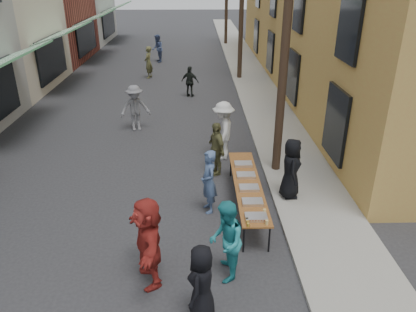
{
  "coord_description": "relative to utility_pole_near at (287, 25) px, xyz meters",
  "views": [
    {
      "loc": [
        1.81,
        -8.56,
        5.91
      ],
      "look_at": [
        2.08,
        1.4,
        1.3
      ],
      "focal_mm": 35.0,
      "sensor_mm": 36.0,
      "label": 1
    }
  ],
  "objects": [
    {
      "name": "serving_table",
      "position": [
        -1.18,
        -2.18,
        -3.79
      ],
      "size": [
        0.7,
        4.0,
        0.75
      ],
      "color": "brown",
      "rests_on": "ground"
    },
    {
      "name": "passerby_far",
      "position": [
        -5.18,
        16.88,
        -3.57
      ],
      "size": [
        0.85,
        1.01,
        1.86
      ],
      "primitive_type": "imported",
      "rotation": [
        0.0,
        0.0,
        4.89
      ],
      "color": "#41517D",
      "rests_on": "ground"
    },
    {
      "name": "catering_tray_buns_end",
      "position": [
        -1.18,
        -1.08,
        -3.71
      ],
      "size": [
        0.5,
        0.33,
        0.08
      ],
      "primitive_type": "cube",
      "color": "tan",
      "rests_on": "serving_table"
    },
    {
      "name": "ground",
      "position": [
        -4.3,
        -3.0,
        -4.5
      ],
      "size": [
        120.0,
        120.0,
        0.0
      ],
      "primitive_type": "plane",
      "color": "#28282B",
      "rests_on": "ground"
    },
    {
      "name": "condiment_jar_c",
      "position": [
        -1.4,
        -3.93,
        -3.71
      ],
      "size": [
        0.07,
        0.07,
        0.08
      ],
      "primitive_type": "cylinder",
      "color": "#A57F26",
      "rests_on": "serving_table"
    },
    {
      "name": "catering_tray_sausage",
      "position": [
        -1.18,
        -3.83,
        -3.71
      ],
      "size": [
        0.5,
        0.33,
        0.08
      ],
      "primitive_type": "cube",
      "color": "maroon",
      "rests_on": "serving_table"
    },
    {
      "name": "passerby_right",
      "position": [
        -5.34,
        12.41,
        -3.58
      ],
      "size": [
        0.58,
        0.75,
        1.84
      ],
      "primitive_type": "imported",
      "rotation": [
        0.0,
        0.0,
        4.48
      ],
      "color": "brown",
      "rests_on": "ground"
    },
    {
      "name": "passerby_mid",
      "position": [
        -2.84,
        8.43,
        -3.73
      ],
      "size": [
        0.97,
        0.64,
        1.54
      ],
      "primitive_type": "imported",
      "rotation": [
        0.0,
        0.0,
        2.81
      ],
      "color": "black",
      "rests_on": "ground"
    },
    {
      "name": "utility_pole_near",
      "position": [
        0.0,
        0.0,
        0.0
      ],
      "size": [
        0.26,
        0.26,
        9.0
      ],
      "primitive_type": "cylinder",
      "color": "#2D2116",
      "rests_on": "ground"
    },
    {
      "name": "guest_front_c",
      "position": [
        -1.94,
        -4.86,
        -3.61
      ],
      "size": [
        0.72,
        0.9,
        1.78
      ],
      "primitive_type": "imported",
      "rotation": [
        0.0,
        0.0,
        -1.62
      ],
      "color": "teal",
      "rests_on": "ground"
    },
    {
      "name": "catering_tray_buns",
      "position": [
        -1.18,
        -2.48,
        -3.71
      ],
      "size": [
        0.5,
        0.33,
        0.08
      ],
      "primitive_type": "cube",
      "color": "tan",
      "rests_on": "serving_table"
    },
    {
      "name": "catering_tray_foil_b",
      "position": [
        -1.18,
        -3.18,
        -3.71
      ],
      "size": [
        0.5,
        0.33,
        0.08
      ],
      "primitive_type": "cube",
      "color": "#B2B2B7",
      "rests_on": "serving_table"
    },
    {
      "name": "guest_front_d",
      "position": [
        -1.63,
        1.07,
        -3.51
      ],
      "size": [
        0.95,
        1.39,
        1.98
      ],
      "primitive_type": "imported",
      "rotation": [
        0.0,
        0.0,
        -1.75
      ],
      "color": "silver",
      "rests_on": "ground"
    },
    {
      "name": "condiment_jar_a",
      "position": [
        -1.4,
        -4.13,
        -3.71
      ],
      "size": [
        0.07,
        0.07,
        0.08
      ],
      "primitive_type": "cylinder",
      "color": "#A57F26",
      "rests_on": "serving_table"
    },
    {
      "name": "cup_stack",
      "position": [
        -0.98,
        -4.08,
        -3.69
      ],
      "size": [
        0.08,
        0.08,
        0.12
      ],
      "primitive_type": "cylinder",
      "color": "tan",
      "rests_on": "serving_table"
    },
    {
      "name": "condiment_jar_b",
      "position": [
        -1.4,
        -4.03,
        -3.71
      ],
      "size": [
        0.07,
        0.07,
        0.08
      ],
      "primitive_type": "cylinder",
      "color": "#A57F26",
      "rests_on": "serving_table"
    },
    {
      "name": "guest_front_b",
      "position": [
        -2.22,
        -2.27,
        -3.63
      ],
      "size": [
        0.56,
        0.72,
        1.74
      ],
      "primitive_type": "imported",
      "rotation": [
        0.0,
        0.0,
        -1.32
      ],
      "color": "#445C85",
      "rests_on": "ground"
    },
    {
      "name": "guest_front_a",
      "position": [
        -2.45,
        -5.92,
        -3.72
      ],
      "size": [
        0.72,
        0.88,
        1.56
      ],
      "primitive_type": "imported",
      "rotation": [
        0.0,
        0.0,
        -1.9
      ],
      "color": "black",
      "rests_on": "ground"
    },
    {
      "name": "guest_front_e",
      "position": [
        -1.92,
        -0.09,
        -3.65
      ],
      "size": [
        0.75,
        1.08,
        1.7
      ],
      "primitive_type": "imported",
      "rotation": [
        0.0,
        0.0,
        -1.19
      ],
      "color": "brown",
      "rests_on": "ground"
    },
    {
      "name": "passerby_left",
      "position": [
        -4.95,
        3.82,
        -3.59
      ],
      "size": [
        1.34,
        1.02,
        1.83
      ],
      "primitive_type": "imported",
      "rotation": [
        0.0,
        0.0,
        0.32
      ],
      "color": "slate",
      "rests_on": "ground"
    },
    {
      "name": "guest_queue_back",
      "position": [
        -3.5,
        -4.93,
        -3.53
      ],
      "size": [
        1.02,
        1.89,
        1.94
      ],
      "primitive_type": "imported",
      "rotation": [
        0.0,
        0.0,
        -1.31
      ],
      "color": "#9F2922",
      "rests_on": "ground"
    },
    {
      "name": "server",
      "position": [
        0.05,
        -1.73,
        -3.54
      ],
      "size": [
        0.61,
        0.88,
        1.71
      ],
      "primitive_type": "imported",
      "rotation": [
        0.0,
        0.0,
        1.49
      ],
      "color": "black",
      "rests_on": "sidewalk"
    },
    {
      "name": "sidewalk",
      "position": [
        0.7,
        12.0,
        -4.45
      ],
      "size": [
        2.2,
        60.0,
        0.1
      ],
      "primitive_type": "cube",
      "color": "gray",
      "rests_on": "ground"
    },
    {
      "name": "catering_tray_foil_d",
      "position": [
        -1.18,
        -1.78,
        -3.71
      ],
      "size": [
        0.5,
        0.33,
        0.08
      ],
      "primitive_type": "cube",
      "color": "#B2B2B7",
      "rests_on": "serving_table"
    }
  ]
}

